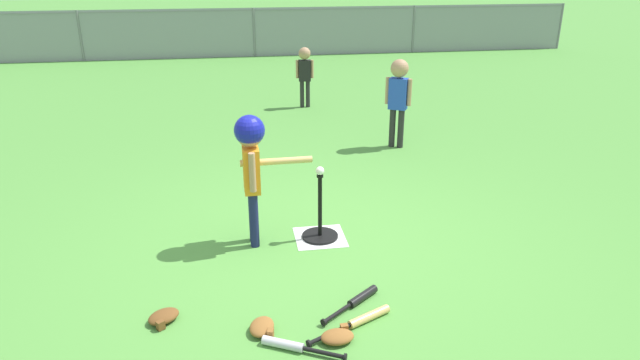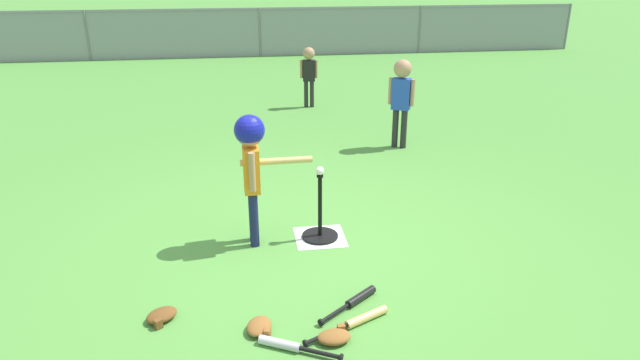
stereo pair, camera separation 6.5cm
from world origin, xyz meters
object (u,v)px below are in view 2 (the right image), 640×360
batting_tee (320,228)px  glove_by_plate (334,337)px  fielder_deep_right (401,92)px  glove_near_bats (162,315)px  glove_tossed_aside (259,327)px  fielder_near_left (309,69)px  spare_bat_silver (288,346)px  spare_bat_black (355,300)px  baseball_on_tee (320,171)px  spare_bat_wood (358,320)px  batter_child (252,154)px

batting_tee → glove_by_plate: size_ratio=2.58×
glove_by_plate → fielder_deep_right: bearing=68.5°
glove_near_bats → glove_tossed_aside: size_ratio=1.06×
batting_tee → fielder_near_left: 4.63m
batting_tee → spare_bat_silver: batting_tee is taller
fielder_deep_right → spare_bat_black: (-1.27, -3.40, -0.70)m
baseball_on_tee → spare_bat_wood: 1.43m
baseball_on_tee → fielder_deep_right: 2.72m
glove_near_bats → glove_tossed_aside: same height
batting_tee → batter_child: batter_child is taller
batting_tee → fielder_deep_right: 2.80m
fielder_deep_right → spare_bat_black: 3.69m
batting_tee → batter_child: size_ratio=0.52×
spare_bat_black → baseball_on_tee: bearing=95.7°
fielder_deep_right → spare_bat_wood: 3.93m
baseball_on_tee → fielder_near_left: bearing=84.0°
glove_near_bats → spare_bat_silver: bearing=-27.7°
fielder_near_left → spare_bat_wood: (-0.41, -5.86, -0.59)m
batting_tee → glove_near_bats: 1.63m
batter_child → fielder_near_left: (1.05, 4.58, -0.20)m
batting_tee → fielder_near_left: bearing=84.0°
baseball_on_tee → spare_bat_black: bearing=-84.3°
glove_near_bats → batting_tee: bearing=39.8°
spare_bat_black → glove_near_bats: 1.36m
fielder_deep_right → glove_by_plate: fielder_deep_right is taller
spare_bat_wood → spare_bat_black: (0.03, 0.24, 0.00)m
glove_by_plate → batter_child: bearing=107.6°
batter_child → spare_bat_black: size_ratio=2.37×
baseball_on_tee → spare_bat_silver: baseball_on_tee is taller
batting_tee → glove_near_bats: (-1.25, -1.05, -0.05)m
spare_bat_silver → spare_bat_black: (0.52, 0.43, 0.00)m
baseball_on_tee → fielder_near_left: size_ratio=0.08×
batter_child → glove_by_plate: bearing=-72.4°
fielder_deep_right → fielder_near_left: size_ratio=1.17×
baseball_on_tee → spare_bat_silver: bearing=-105.8°
batter_child → spare_bat_wood: 1.63m
fielder_deep_right → spare_bat_silver: bearing=-115.1°
spare_bat_wood → baseball_on_tee: bearing=93.4°
spare_bat_black → glove_tossed_aside: bearing=-162.7°
fielder_deep_right → glove_by_plate: 4.13m
spare_bat_black → fielder_near_left: bearing=86.1°
spare_bat_wood → glove_by_plate: size_ratio=2.73×
fielder_deep_right → batter_child: bearing=-129.5°
glove_by_plate → spare_bat_black: bearing=60.8°
glove_near_bats → baseball_on_tee: bearing=39.8°
fielder_near_left → glove_tossed_aside: bearing=-100.5°
spare_bat_silver → glove_tossed_aside: size_ratio=2.04×
spare_bat_silver → glove_tossed_aside: 0.28m
fielder_deep_right → spare_bat_silver: (-1.80, -3.83, -0.70)m
spare_bat_wood → glove_near_bats: bearing=169.6°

